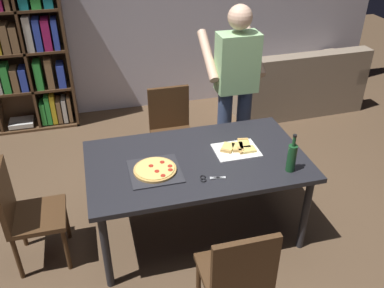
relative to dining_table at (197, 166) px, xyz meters
The scene contains 13 objects.
ground_plane 0.68m from the dining_table, ahead, with size 12.00×12.00×0.00m, color brown.
back_wall 2.70m from the dining_table, 90.00° to the left, with size 6.40×0.10×2.80m, color #BCB7C6.
dining_table is the anchor object (origin of this frame).
chair_near_camera 1.00m from the dining_table, 90.00° to the right, with size 0.42×0.42×0.90m.
chair_far_side 1.00m from the dining_table, 90.00° to the left, with size 0.42×0.42×0.90m.
chair_left_end 1.37m from the dining_table, behind, with size 0.42×0.42×0.90m.
couch 2.78m from the dining_table, 46.25° to the left, with size 1.73×0.90×0.85m.
bookshelf 2.90m from the dining_table, 124.88° to the left, with size 1.40×0.35×1.95m.
person_serving_pizza 1.02m from the dining_table, 52.55° to the left, with size 0.55×0.54×1.75m.
pepperoni_pizza_on_tray 0.37m from the dining_table, 165.77° to the right, with size 0.39×0.39×0.04m.
pizza_slices_on_towel 0.37m from the dining_table, ahead, with size 0.36×0.28×0.03m.
wine_bottle 0.75m from the dining_table, 26.95° to the right, with size 0.07×0.07×0.32m.
kitchen_scissors 0.29m from the dining_table, 87.23° to the right, with size 0.20×0.09×0.01m.
Camera 1 is at (-0.74, -2.67, 2.61)m, focal length 39.11 mm.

